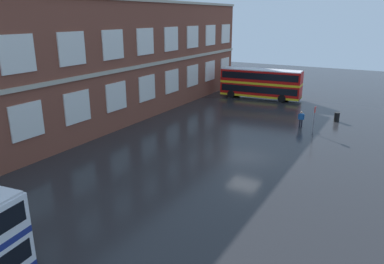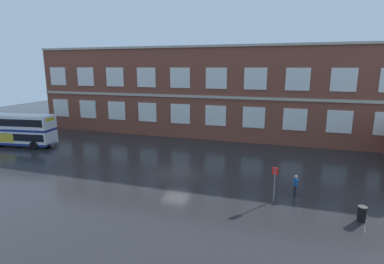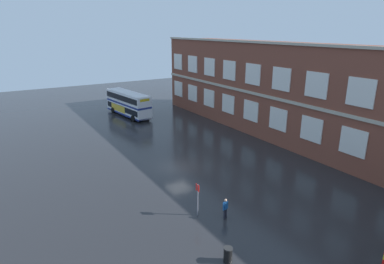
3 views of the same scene
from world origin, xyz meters
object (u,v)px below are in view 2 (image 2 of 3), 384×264
at_px(waiting_passenger, 295,184).
at_px(bus_stand_flag, 275,181).
at_px(double_decker_near, 12,129).
at_px(station_litter_bin, 362,214).

xyz_separation_m(waiting_passenger, bus_stand_flag, (-1.54, -1.59, 0.70)).
xyz_separation_m(double_decker_near, bus_stand_flag, (32.84, -6.87, -0.51)).
relative_size(waiting_passenger, station_litter_bin, 1.65).
distance_m(waiting_passenger, station_litter_bin, 5.09).
relative_size(double_decker_near, waiting_passenger, 6.61).
bearing_deg(bus_stand_flag, station_litter_bin, -13.00).
xyz_separation_m(waiting_passenger, station_litter_bin, (4.15, -2.91, -0.41)).
relative_size(double_decker_near, station_litter_bin, 10.91).
height_order(bus_stand_flag, station_litter_bin, bus_stand_flag).
distance_m(waiting_passenger, bus_stand_flag, 2.33).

